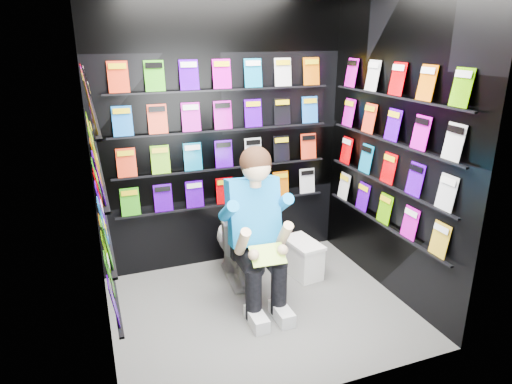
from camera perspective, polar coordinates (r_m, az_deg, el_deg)
name	(u,v)px	position (r m, az deg, el deg)	size (l,w,h in m)	color
floor	(260,309)	(3.97, 0.53, -14.46)	(2.40, 2.40, 0.00)	#5D5D5B
wall_back	(222,135)	(4.35, -4.23, 7.16)	(2.40, 0.04, 2.60)	black
wall_front	(326,204)	(2.57, 8.74, -1.50)	(2.40, 0.04, 2.60)	black
wall_left	(92,177)	(3.21, -19.79, 1.77)	(0.04, 2.00, 2.60)	black
wall_right	(394,147)	(4.01, 16.85, 5.38)	(0.04, 2.00, 2.60)	black
comics_back	(223,135)	(4.32, -4.11, 7.15)	(2.10, 0.06, 1.37)	red
comics_left	(97,176)	(3.21, -19.27, 1.92)	(0.06, 1.70, 1.37)	red
comics_right	(391,147)	(3.99, 16.52, 5.42)	(0.06, 1.70, 1.37)	red
toilet	(238,242)	(4.27, -2.26, -6.25)	(0.42, 0.75, 0.73)	white
longbox	(302,259)	(4.44, 5.80, -8.35)	(0.23, 0.42, 0.31)	white
longbox_lid	(303,243)	(4.37, 5.88, -6.35)	(0.25, 0.44, 0.03)	white
reader	(252,213)	(3.77, -0.50, -2.58)	(0.57, 0.83, 1.53)	#0773CA
held_comic	(268,255)	(3.56, 1.48, -7.85)	(0.27, 0.01, 0.19)	green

